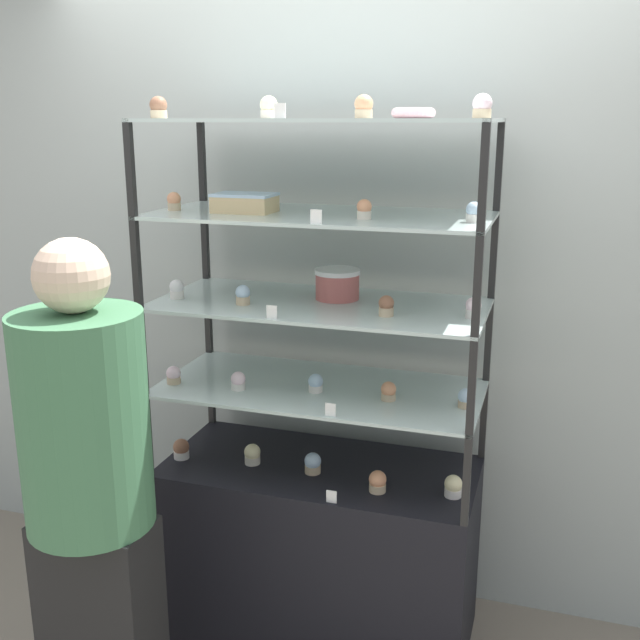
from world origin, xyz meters
name	(u,v)px	position (x,y,z in m)	size (l,w,h in m)	color
ground_plane	(320,629)	(0.00, 0.00, 0.00)	(20.00, 20.00, 0.00)	gray
back_wall	(351,289)	(0.00, 0.42, 1.30)	(8.00, 0.05, 2.60)	#A8B2AD
display_base	(320,550)	(0.00, 0.00, 0.36)	(1.16, 0.55, 0.71)	black
display_riser_lower	(320,392)	(0.00, 0.00, 1.01)	(1.16, 0.55, 0.31)	black
display_riser_middle	(320,308)	(0.00, 0.00, 1.32)	(1.16, 0.55, 0.31)	black
display_riser_upper	(320,219)	(0.00, 0.00, 1.63)	(1.16, 0.55, 0.31)	black
display_riser_top	(320,124)	(0.00, 0.00, 1.95)	(1.16, 0.55, 0.31)	black
layer_cake_centerpiece	(337,284)	(0.04, 0.08, 1.39)	(0.16, 0.16, 0.11)	#C66660
sheet_cake_frosted	(245,203)	(-0.26, -0.05, 1.69)	(0.21, 0.14, 0.07)	#DBBC84
cupcake_0	(181,449)	(-0.53, -0.10, 0.75)	(0.06, 0.06, 0.08)	white
cupcake_1	(252,454)	(-0.25, -0.06, 0.75)	(0.06, 0.06, 0.08)	beige
cupcake_2	(313,463)	(-0.01, -0.06, 0.75)	(0.06, 0.06, 0.08)	#CCB28C
cupcake_3	(378,482)	(0.25, -0.13, 0.75)	(0.06, 0.06, 0.08)	#CCB28C
cupcake_4	(453,486)	(0.51, -0.08, 0.75)	(0.06, 0.06, 0.08)	white
price_tag_0	(331,497)	(0.12, -0.25, 0.73)	(0.04, 0.00, 0.04)	white
cupcake_5	(174,375)	(-0.52, -0.13, 1.06)	(0.05, 0.05, 0.07)	#CCB28C
cupcake_6	(238,381)	(-0.27, -0.11, 1.06)	(0.05, 0.05, 0.07)	white
cupcake_7	(315,383)	(0.00, -0.05, 1.06)	(0.05, 0.05, 0.07)	white
cupcake_8	(388,391)	(0.27, -0.05, 1.06)	(0.05, 0.05, 0.07)	#CCB28C
cupcake_9	(466,398)	(0.53, -0.04, 1.06)	(0.05, 0.05, 0.07)	#CCB28C
price_tag_1	(330,410)	(0.12, -0.25, 1.05)	(0.04, 0.00, 0.04)	white
cupcake_10	(177,289)	(-0.51, -0.09, 1.37)	(0.05, 0.05, 0.07)	white
cupcake_11	(243,295)	(-0.25, -0.10, 1.37)	(0.05, 0.05, 0.07)	#CCB28C
cupcake_12	(386,306)	(0.26, -0.11, 1.37)	(0.05, 0.05, 0.07)	#CCB28C
cupcake_13	(473,308)	(0.54, -0.05, 1.37)	(0.05, 0.05, 0.07)	white
price_tag_2	(272,312)	(-0.08, -0.25, 1.36)	(0.04, 0.00, 0.04)	white
cupcake_14	(174,201)	(-0.52, -0.07, 1.68)	(0.05, 0.05, 0.06)	#CCB28C
cupcake_15	(364,209)	(0.18, -0.10, 1.68)	(0.05, 0.05, 0.06)	beige
cupcake_16	(474,212)	(0.52, -0.07, 1.68)	(0.05, 0.05, 0.06)	white
price_tag_3	(316,217)	(0.07, -0.25, 1.67)	(0.04, 0.00, 0.04)	white
cupcake_17	(158,108)	(-0.53, -0.13, 2.00)	(0.06, 0.06, 0.07)	#CCB28C
cupcake_18	(269,108)	(-0.16, -0.06, 2.00)	(0.06, 0.06, 0.07)	beige
cupcake_19	(364,107)	(0.17, -0.09, 2.00)	(0.06, 0.06, 0.07)	#CCB28C
cupcake_20	(482,106)	(0.53, -0.09, 2.00)	(0.06, 0.06, 0.07)	#CCB28C
price_tag_4	(280,111)	(-0.05, -0.25, 1.99)	(0.04, 0.00, 0.04)	white
donut_glazed	(413,113)	(0.30, 0.04, 1.98)	(0.14, 0.14, 0.03)	#EFB2BC
customer_figure	(90,488)	(-0.52, -0.69, 0.88)	(0.38, 0.38, 1.65)	black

